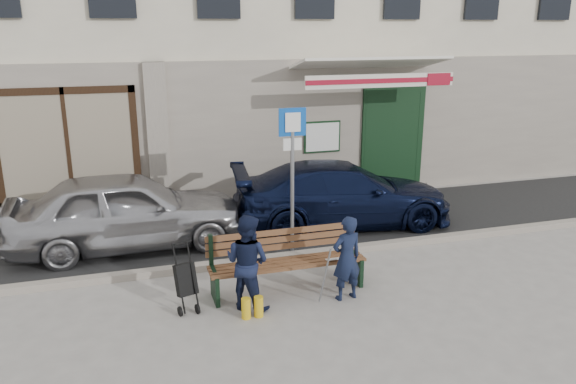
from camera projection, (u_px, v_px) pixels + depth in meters
name	position (u px, v px, depth m)	size (l,w,h in m)	color
ground	(288.00, 302.00, 8.25)	(80.00, 80.00, 0.00)	#9E9991
asphalt_lane	(243.00, 231.00, 11.09)	(60.00, 3.20, 0.01)	#282828
curb	(263.00, 260.00, 9.61)	(60.00, 0.18, 0.12)	#9E9384
car_silver	(127.00, 210.00, 10.13)	(1.67, 4.16, 1.42)	#ACABB0
car_navy	(342.00, 194.00, 11.34)	(1.80, 4.43, 1.29)	black
parking_sign	(292.00, 158.00, 9.67)	(0.48, 0.08, 2.58)	gray
bench	(284.00, 263.00, 8.50)	(2.40, 1.17, 0.98)	brown
man	(347.00, 258.00, 8.19)	(0.47, 0.31, 1.29)	#121A33
woman	(247.00, 262.00, 7.92)	(0.68, 0.53, 1.40)	#131934
stroller	(186.00, 281.00, 7.94)	(0.34, 0.44, 0.98)	black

